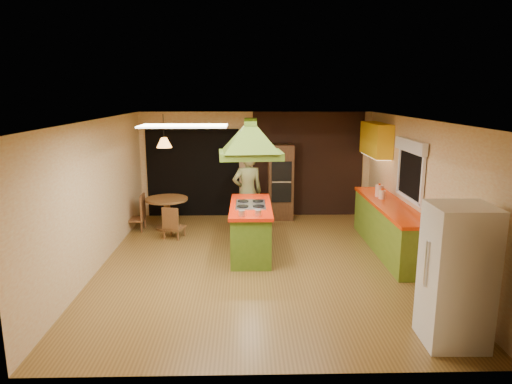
{
  "coord_description": "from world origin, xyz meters",
  "views": [
    {
      "loc": [
        -0.25,
        -7.57,
        2.93
      ],
      "look_at": [
        -0.06,
        0.61,
        1.15
      ],
      "focal_mm": 32.0,
      "sensor_mm": 36.0,
      "label": 1
    }
  ],
  "objects_px": {
    "refrigerator": "(456,276)",
    "dining_table": "(167,207)",
    "man": "(248,192)",
    "kitchen_island": "(251,229)",
    "canister_large": "(379,191)",
    "wall_oven": "(281,182)"
  },
  "relations": [
    {
      "from": "man",
      "to": "refrigerator",
      "type": "height_order",
      "value": "man"
    },
    {
      "from": "kitchen_island",
      "to": "man",
      "type": "bearing_deg",
      "value": 92.66
    },
    {
      "from": "man",
      "to": "wall_oven",
      "type": "distance_m",
      "value": 1.4
    },
    {
      "from": "man",
      "to": "kitchen_island",
      "type": "bearing_deg",
      "value": 76.91
    },
    {
      "from": "wall_oven",
      "to": "dining_table",
      "type": "distance_m",
      "value": 2.7
    },
    {
      "from": "kitchen_island",
      "to": "dining_table",
      "type": "height_order",
      "value": "kitchen_island"
    },
    {
      "from": "wall_oven",
      "to": "dining_table",
      "type": "bearing_deg",
      "value": -161.38
    },
    {
      "from": "refrigerator",
      "to": "wall_oven",
      "type": "distance_m",
      "value": 5.82
    },
    {
      "from": "refrigerator",
      "to": "dining_table",
      "type": "relative_size",
      "value": 1.85
    },
    {
      "from": "man",
      "to": "canister_large",
      "type": "xyz_separation_m",
      "value": [
        2.61,
        -0.6,
        0.15
      ]
    },
    {
      "from": "kitchen_island",
      "to": "refrigerator",
      "type": "xyz_separation_m",
      "value": [
        2.36,
        -3.15,
        0.38
      ]
    },
    {
      "from": "wall_oven",
      "to": "canister_large",
      "type": "bearing_deg",
      "value": -43.09
    },
    {
      "from": "man",
      "to": "canister_large",
      "type": "bearing_deg",
      "value": 151.71
    },
    {
      "from": "kitchen_island",
      "to": "dining_table",
      "type": "relative_size",
      "value": 2.04
    },
    {
      "from": "man",
      "to": "refrigerator",
      "type": "relative_size",
      "value": 1.04
    },
    {
      "from": "dining_table",
      "to": "kitchen_island",
      "type": "bearing_deg",
      "value": -41.9
    },
    {
      "from": "man",
      "to": "dining_table",
      "type": "distance_m",
      "value": 1.84
    },
    {
      "from": "refrigerator",
      "to": "wall_oven",
      "type": "height_order",
      "value": "wall_oven"
    },
    {
      "from": "dining_table",
      "to": "refrigerator",
      "type": "bearing_deg",
      "value": -48.8
    },
    {
      "from": "man",
      "to": "canister_large",
      "type": "relative_size",
      "value": 7.8
    },
    {
      "from": "kitchen_island",
      "to": "canister_large",
      "type": "distance_m",
      "value": 2.7
    },
    {
      "from": "refrigerator",
      "to": "dining_table",
      "type": "distance_m",
      "value": 6.35
    }
  ]
}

